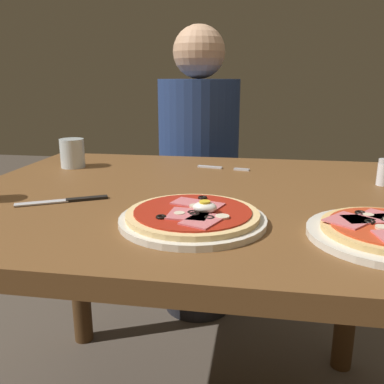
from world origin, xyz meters
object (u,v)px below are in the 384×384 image
object	(u,v)px
pizza_foreground	(193,217)
dining_table	(188,236)
salt_shaker	(383,172)
water_glass_near	(72,155)
fork	(219,168)
knife	(69,200)
diner_person	(199,184)

from	to	relation	value
pizza_foreground	dining_table	bearing A→B (deg)	102.56
salt_shaker	pizza_foreground	bearing A→B (deg)	-139.95
dining_table	pizza_foreground	xyz separation A→B (m)	(0.05, -0.22, 0.13)
dining_table	water_glass_near	distance (m)	0.47
pizza_foreground	salt_shaker	world-z (taller)	salt_shaker
fork	knife	size ratio (longest dim) A/B	0.87
water_glass_near	salt_shaker	bearing A→B (deg)	-5.34
pizza_foreground	diner_person	size ratio (longest dim) A/B	0.23
fork	pizza_foreground	bearing A→B (deg)	-89.94
diner_person	pizza_foreground	bearing A→B (deg)	97.82
salt_shaker	diner_person	bearing A→B (deg)	134.14
diner_person	water_glass_near	bearing A→B (deg)	57.42
water_glass_near	salt_shaker	size ratio (longest dim) A/B	1.27
pizza_foreground	fork	size ratio (longest dim) A/B	1.74
fork	water_glass_near	bearing A→B (deg)	-173.42
fork	knife	bearing A→B (deg)	-126.36
dining_table	fork	bearing A→B (deg)	80.08
water_glass_near	fork	world-z (taller)	water_glass_near
diner_person	salt_shaker	bearing A→B (deg)	134.14
dining_table	knife	bearing A→B (deg)	-153.34
pizza_foreground	water_glass_near	distance (m)	0.62
fork	knife	distance (m)	0.49
water_glass_near	knife	bearing A→B (deg)	-66.64
salt_shaker	water_glass_near	bearing A→B (deg)	174.66
diner_person	knife	bearing A→B (deg)	78.88
pizza_foreground	fork	bearing A→B (deg)	90.06
water_glass_near	fork	bearing A→B (deg)	6.58
water_glass_near	pizza_foreground	bearing A→B (deg)	-44.93
knife	diner_person	bearing A→B (deg)	78.88
dining_table	water_glass_near	bearing A→B (deg)	150.43
pizza_foreground	salt_shaker	size ratio (longest dim) A/B	4.09
knife	diner_person	size ratio (longest dim) A/B	0.15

